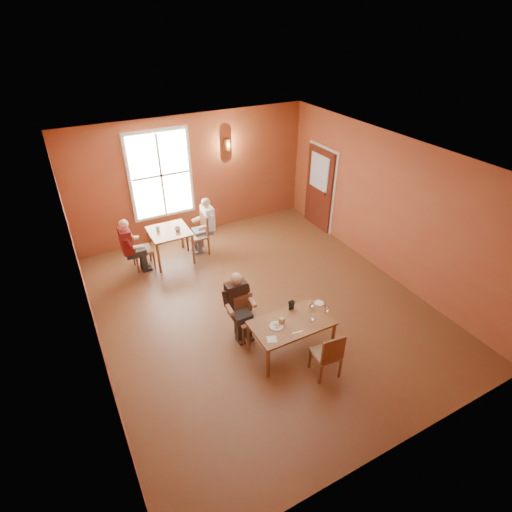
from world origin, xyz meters
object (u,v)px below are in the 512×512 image
main_table (291,336)px  chair_diner_white (197,235)px  chair_empty (326,353)px  diner_maroon (140,243)px  second_table (171,245)px  diner_white (198,229)px  diner_main (248,311)px  chair_diner_maroon (142,249)px  chair_diner_main (247,319)px

main_table → chair_diner_white: 3.76m
main_table → chair_empty: size_ratio=1.52×
chair_diner_white → diner_maroon: (-1.33, 0.00, 0.14)m
main_table → second_table: 3.86m
chair_diner_white → diner_white: 0.15m
chair_empty → second_table: size_ratio=1.01×
chair_empty → second_table: (-1.13, 4.43, -0.06)m
diner_white → diner_main: bearing=175.0°
diner_main → second_table: bearing=-82.6°
chair_diner_maroon → diner_maroon: size_ratio=0.74×
chair_diner_white → diner_white: bearing=-90.0°
chair_empty → diner_white: 4.46m
chair_diner_main → diner_main: size_ratio=0.68×
main_table → diner_maroon: diner_maroon is taller
second_table → diner_maroon: size_ratio=0.69×
main_table → second_table: bearing=103.6°
second_table → chair_diner_white: size_ratio=0.89×
chair_diner_main → chair_empty: (0.72, -1.33, 0.03)m
main_table → chair_diner_main: bearing=127.6°
second_table → diner_white: (0.68, 0.00, 0.25)m
diner_maroon → chair_empty: bearing=22.2°
diner_main → chair_empty: size_ratio=1.38×
chair_diner_main → chair_empty: 1.51m
chair_empty → chair_diner_white: chair_diner_white is taller
chair_diner_white → diner_white: diner_white is taller
main_table → diner_white: (-0.23, 3.75, 0.33)m
second_table → diner_white: diner_white is taller
chair_empty → diner_maroon: diner_maroon is taller
diner_main → chair_diner_main: bearing=-90.0°
second_table → diner_maroon: diner_maroon is taller
chair_diner_main → chair_diner_white: size_ratio=0.84×
chair_diner_white → diner_main: bearing=175.5°
chair_diner_main → diner_main: (0.00, -0.03, 0.20)m
chair_diner_main → diner_white: bearing=-95.1°
chair_empty → diner_maroon: 4.79m
chair_diner_white → chair_diner_main: bearing=175.5°
main_table → diner_white: bearing=93.5°
second_table → chair_diner_maroon: size_ratio=0.94×
diner_white → main_table: bearing=-176.5°
diner_maroon → main_table: bearing=22.9°
chair_diner_white → second_table: bearing=90.0°
chair_diner_main → second_table: chair_diner_main is taller
chair_diner_maroon → diner_main: bearing=18.7°
main_table → chair_diner_main: 0.83m
chair_empty → chair_diner_main: bearing=124.5°
chair_diner_white → diner_maroon: 1.34m
main_table → chair_empty: chair_empty is taller
chair_diner_maroon → chair_diner_main: bearing=18.8°
chair_empty → second_table: 4.57m
diner_white → chair_diner_maroon: (-1.33, 0.00, -0.17)m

